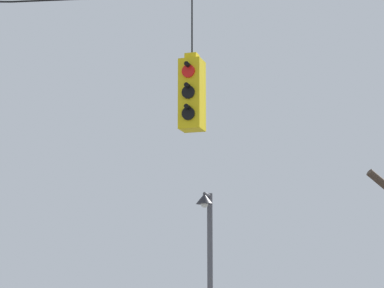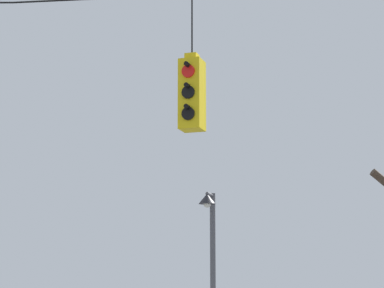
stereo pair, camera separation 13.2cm
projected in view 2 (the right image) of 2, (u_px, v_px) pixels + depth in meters
name	position (u px, v px, depth m)	size (l,w,h in m)	color
traffic_light_over_intersection	(192.00, 94.00, 11.34)	(0.34, 0.58, 2.20)	yellow
street_lamp	(211.00, 256.00, 15.71)	(0.36, 0.64, 4.04)	#515156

